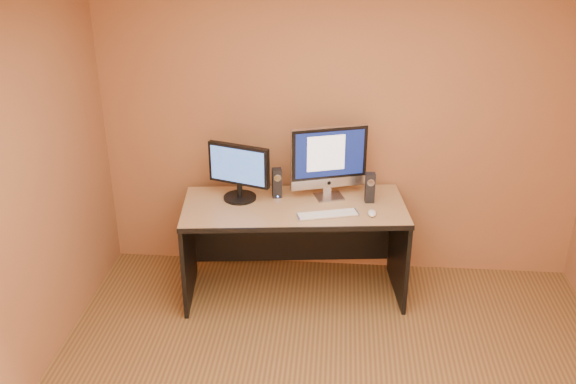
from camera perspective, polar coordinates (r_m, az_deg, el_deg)
walls at (r=3.46m, az=4.49°, el=-4.78°), size 4.00×4.00×2.60m
desk at (r=5.22m, az=0.54°, el=-5.18°), size 1.82×0.95×0.81m
imac at (r=5.05m, az=3.75°, el=2.60°), size 0.66×0.41×0.60m
second_monitor at (r=5.06m, az=-4.37°, el=1.75°), size 0.58×0.42×0.46m
speaker_left at (r=5.13m, az=-0.99°, el=0.81°), size 0.09×0.09×0.24m
speaker_right at (r=5.08m, az=7.29°, el=0.39°), size 0.08×0.08×0.24m
keyboard at (r=4.87m, az=3.54°, el=-2.01°), size 0.49×0.25×0.02m
mouse at (r=4.90m, az=7.48°, el=-1.86°), size 0.07×0.11×0.04m
cable_a at (r=5.25m, az=4.02°, el=-0.02°), size 0.13×0.21×0.01m
cable_b at (r=5.28m, az=3.22°, el=0.12°), size 0.06×0.19×0.01m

